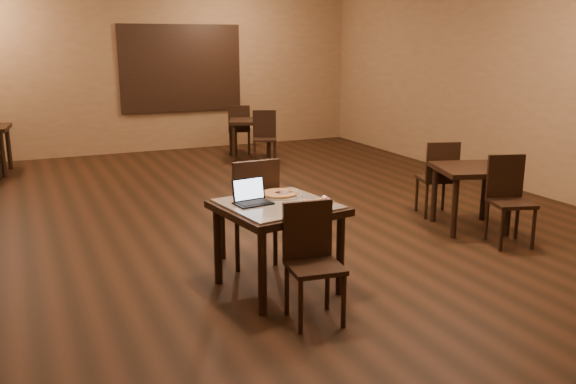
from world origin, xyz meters
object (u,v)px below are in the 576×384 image
chair_main_far (252,206)px  other_table_c (472,177)px  other_table_c_chair_far (439,174)px  tiled_table (278,215)px  laptop (251,197)px  pizza_pan (279,195)px  chair_main_near (311,254)px  other_table_c_chair_near (508,194)px  other_table_a_chair_near (265,134)px  other_table_a_chair_far (239,127)px  other_table_a (251,126)px

chair_main_far → other_table_c: 2.66m
other_table_c_chair_far → tiled_table: bearing=42.0°
laptop → pizza_pan: laptop is taller
tiled_table → chair_main_near: size_ratio=1.16×
tiled_table → laptop: (-0.20, 0.10, 0.16)m
chair_main_near → chair_main_far: size_ratio=0.88×
tiled_table → chair_main_far: bearing=81.1°
laptop → other_table_c_chair_near: size_ratio=0.35×
chair_main_near → other_table_c: size_ratio=0.95×
chair_main_far → other_table_a_chair_near: bearing=-115.0°
other_table_a_chair_near → other_table_a_chair_far: same height
tiled_table → other_table_c: (2.66, 0.68, -0.06)m
other_table_a → other_table_c_chair_near: bearing=-60.0°
laptop → other_table_a: 5.86m
other_table_a → chair_main_near: bearing=-85.3°
chair_main_far → other_table_c_chair_near: (2.68, -0.47, -0.06)m
other_table_a_chair_far → other_table_c_chair_far: other_table_c_chair_far is taller
chair_main_far → other_table_c_chair_near: bearing=168.6°
laptop → other_table_a_chair_near: bearing=58.9°
tiled_table → other_table_c: size_ratio=1.10×
laptop → pizza_pan: 0.35m
pizza_pan → tiled_table: bearing=-116.6°
other_table_a → other_table_a_chair_near: (0.03, -0.54, -0.07)m
other_table_c_chair_far → chair_main_near: bearing=52.1°
laptop → other_table_a_chair_near: 5.37m
other_table_a_chair_near → other_table_a: bearing=114.9°
laptop → chair_main_near: bearing=-81.3°
chair_main_far → other_table_a_chair_near: 4.81m
chair_main_near → pizza_pan: size_ratio=2.26×
other_table_a → other_table_a_chair_far: 0.55m
other_table_a → other_table_c_chair_near: 5.48m
other_table_c_chair_far → other_table_a_chair_far: bearing=-64.0°
chair_main_far → laptop: chair_main_far is taller
laptop → other_table_a: bearing=61.3°
other_table_a_chair_far → other_table_c: size_ratio=0.96×
other_table_c → other_table_c_chair_far: size_ratio=1.03×
other_table_a → other_table_a_chair_near: size_ratio=1.07×
chair_main_far → other_table_a_chair_far: (1.87, 5.49, -0.07)m
other_table_a_chair_far → other_table_c_chair_near: size_ratio=0.99×
other_table_a → other_table_c: bearing=-59.4°
pizza_pan → other_table_a_chair_far: 6.12m
tiled_table → chair_main_near: 0.64m
laptop → other_table_c: 2.93m
chair_main_near → other_table_a_chair_near: 5.96m
chair_main_far → other_table_c: chair_main_far is taller
other_table_a_chair_far → other_table_c_chair_near: (0.81, -5.96, 0.00)m
pizza_pan → chair_main_far: bearing=107.7°
tiled_table → laptop: 0.27m
chair_main_near → pizza_pan: 0.90m
pizza_pan → other_table_c: size_ratio=0.42×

